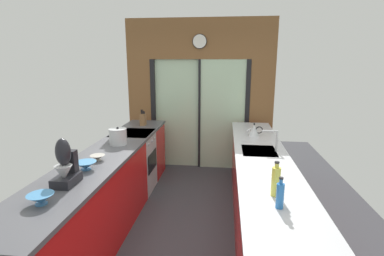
{
  "coord_description": "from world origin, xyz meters",
  "views": [
    {
      "loc": [
        0.48,
        -2.91,
        1.98
      ],
      "look_at": [
        0.05,
        0.8,
        1.12
      ],
      "focal_mm": 27.52,
      "sensor_mm": 36.0,
      "label": 1
    }
  ],
  "objects_px": {
    "mixing_bowl_near": "(41,199)",
    "mixing_bowl_far": "(98,158)",
    "stand_mixer": "(65,167)",
    "soap_bottle_near": "(280,195)",
    "mixing_bowl_mid": "(86,165)",
    "stock_pot": "(118,137)",
    "oven_range": "(134,162)",
    "kettle": "(254,130)",
    "soap_bottle_far": "(276,181)",
    "knife_block": "(143,119)"
  },
  "relations": [
    {
      "from": "mixing_bowl_near",
      "to": "soap_bottle_near",
      "type": "xyz_separation_m",
      "value": [
        1.78,
        0.15,
        0.06
      ]
    },
    {
      "from": "stand_mixer",
      "to": "mixing_bowl_far",
      "type": "bearing_deg",
      "value": 90.0
    },
    {
      "from": "knife_block",
      "to": "soap_bottle_near",
      "type": "distance_m",
      "value": 3.19
    },
    {
      "from": "mixing_bowl_mid",
      "to": "kettle",
      "type": "bearing_deg",
      "value": 41.12
    },
    {
      "from": "oven_range",
      "to": "mixing_bowl_far",
      "type": "xyz_separation_m",
      "value": [
        0.02,
        -1.26,
        0.5
      ]
    },
    {
      "from": "mixing_bowl_far",
      "to": "stock_pot",
      "type": "distance_m",
      "value": 0.63
    },
    {
      "from": "stock_pot",
      "to": "knife_block",
      "type": "bearing_deg",
      "value": 90.0
    },
    {
      "from": "mixing_bowl_near",
      "to": "stock_pot",
      "type": "distance_m",
      "value": 1.63
    },
    {
      "from": "mixing_bowl_mid",
      "to": "soap_bottle_near",
      "type": "xyz_separation_m",
      "value": [
        1.78,
        -0.58,
        0.06
      ]
    },
    {
      "from": "knife_block",
      "to": "stand_mixer",
      "type": "relative_size",
      "value": 0.63
    },
    {
      "from": "knife_block",
      "to": "stock_pot",
      "type": "height_order",
      "value": "knife_block"
    },
    {
      "from": "stand_mixer",
      "to": "stock_pot",
      "type": "xyz_separation_m",
      "value": [
        -0.0,
        1.26,
        -0.06
      ]
    },
    {
      "from": "stock_pot",
      "to": "soap_bottle_near",
      "type": "distance_m",
      "value": 2.31
    },
    {
      "from": "mixing_bowl_far",
      "to": "mixing_bowl_mid",
      "type": "bearing_deg",
      "value": -90.0
    },
    {
      "from": "stand_mixer",
      "to": "mixing_bowl_near",
      "type": "bearing_deg",
      "value": -90.0
    },
    {
      "from": "oven_range",
      "to": "soap_bottle_far",
      "type": "distance_m",
      "value": 2.69
    },
    {
      "from": "mixing_bowl_mid",
      "to": "knife_block",
      "type": "height_order",
      "value": "knife_block"
    },
    {
      "from": "mixing_bowl_mid",
      "to": "knife_block",
      "type": "distance_m",
      "value": 2.07
    },
    {
      "from": "soap_bottle_far",
      "to": "mixing_bowl_far",
      "type": "bearing_deg",
      "value": 159.94
    },
    {
      "from": "mixing_bowl_mid",
      "to": "stock_pot",
      "type": "bearing_deg",
      "value": 90.0
    },
    {
      "from": "mixing_bowl_far",
      "to": "soap_bottle_near",
      "type": "bearing_deg",
      "value": -25.62
    },
    {
      "from": "mixing_bowl_near",
      "to": "soap_bottle_near",
      "type": "height_order",
      "value": "soap_bottle_near"
    },
    {
      "from": "knife_block",
      "to": "kettle",
      "type": "xyz_separation_m",
      "value": [
        1.78,
        -0.51,
        -0.02
      ]
    },
    {
      "from": "mixing_bowl_mid",
      "to": "mixing_bowl_far",
      "type": "bearing_deg",
      "value": 90.0
    },
    {
      "from": "mixing_bowl_far",
      "to": "soap_bottle_near",
      "type": "distance_m",
      "value": 1.98
    },
    {
      "from": "knife_block",
      "to": "soap_bottle_near",
      "type": "bearing_deg",
      "value": -56.04
    },
    {
      "from": "mixing_bowl_far",
      "to": "soap_bottle_near",
      "type": "relative_size",
      "value": 0.67
    },
    {
      "from": "oven_range",
      "to": "soap_bottle_near",
      "type": "relative_size",
      "value": 3.82
    },
    {
      "from": "stand_mixer",
      "to": "soap_bottle_near",
      "type": "relative_size",
      "value": 1.74
    },
    {
      "from": "stock_pot",
      "to": "soap_bottle_far",
      "type": "height_order",
      "value": "soap_bottle_far"
    },
    {
      "from": "soap_bottle_near",
      "to": "oven_range",
      "type": "bearing_deg",
      "value": 130.33
    },
    {
      "from": "stock_pot",
      "to": "mixing_bowl_far",
      "type": "bearing_deg",
      "value": -90.0
    },
    {
      "from": "soap_bottle_near",
      "to": "stand_mixer",
      "type": "bearing_deg",
      "value": 172.95
    },
    {
      "from": "mixing_bowl_far",
      "to": "mixing_bowl_near",
      "type": "bearing_deg",
      "value": -90.0
    },
    {
      "from": "mixing_bowl_mid",
      "to": "stand_mixer",
      "type": "relative_size",
      "value": 0.51
    },
    {
      "from": "mixing_bowl_near",
      "to": "kettle",
      "type": "relative_size",
      "value": 0.85
    },
    {
      "from": "mixing_bowl_near",
      "to": "soap_bottle_far",
      "type": "height_order",
      "value": "soap_bottle_far"
    },
    {
      "from": "stand_mixer",
      "to": "kettle",
      "type": "xyz_separation_m",
      "value": [
        1.78,
        1.91,
        -0.08
      ]
    },
    {
      "from": "mixing_bowl_mid",
      "to": "stock_pot",
      "type": "xyz_separation_m",
      "value": [
        0.0,
        0.9,
        0.06
      ]
    },
    {
      "from": "oven_range",
      "to": "kettle",
      "type": "relative_size",
      "value": 3.97
    },
    {
      "from": "mixing_bowl_near",
      "to": "stand_mixer",
      "type": "relative_size",
      "value": 0.47
    },
    {
      "from": "stock_pot",
      "to": "mixing_bowl_mid",
      "type": "bearing_deg",
      "value": -90.0
    },
    {
      "from": "mixing_bowl_near",
      "to": "knife_block",
      "type": "bearing_deg",
      "value": 90.0
    },
    {
      "from": "kettle",
      "to": "mixing_bowl_near",
      "type": "bearing_deg",
      "value": -127.99
    },
    {
      "from": "kettle",
      "to": "soap_bottle_far",
      "type": "height_order",
      "value": "soap_bottle_far"
    },
    {
      "from": "stock_pot",
      "to": "kettle",
      "type": "distance_m",
      "value": 1.9
    },
    {
      "from": "knife_block",
      "to": "soap_bottle_far",
      "type": "height_order",
      "value": "soap_bottle_far"
    },
    {
      "from": "mixing_bowl_near",
      "to": "stand_mixer",
      "type": "distance_m",
      "value": 0.39
    },
    {
      "from": "mixing_bowl_far",
      "to": "stock_pot",
      "type": "height_order",
      "value": "stock_pot"
    },
    {
      "from": "mixing_bowl_near",
      "to": "mixing_bowl_far",
      "type": "distance_m",
      "value": 1.0
    }
  ]
}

